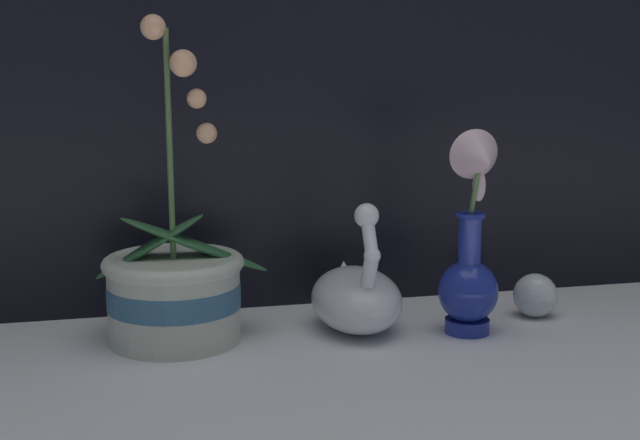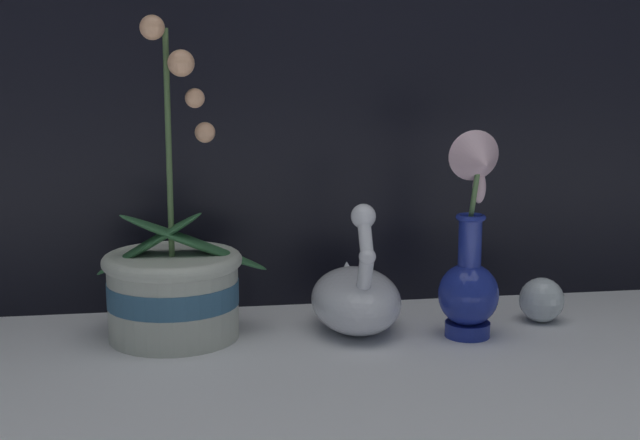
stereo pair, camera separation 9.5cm
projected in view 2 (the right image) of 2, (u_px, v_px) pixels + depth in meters
ground_plane at (360, 355)px, 1.16m from camera, size 2.80×2.80×0.00m
orchid_potted_plant at (173, 284)px, 1.23m from camera, size 0.25×0.19×0.44m
swan_figurine at (355, 296)px, 1.26m from camera, size 0.13×0.19×0.19m
blue_vase at (471, 259)px, 1.22m from camera, size 0.08×0.10×0.29m
glass_sphere at (542, 300)px, 1.31m from camera, size 0.07×0.07×0.07m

